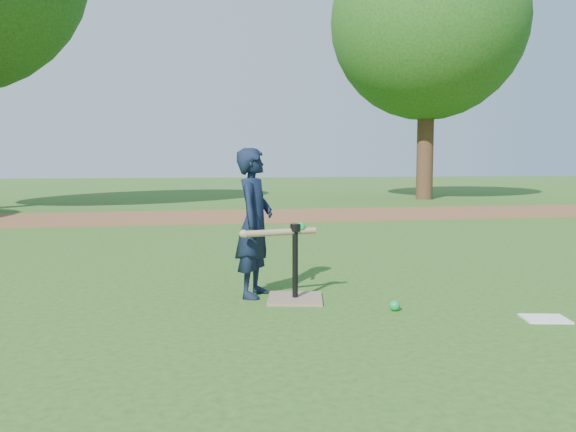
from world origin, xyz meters
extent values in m
plane|color=#285116|center=(0.00, 0.00, 0.00)|extent=(80.00, 80.00, 0.00)
cube|color=brown|center=(0.00, 7.50, 0.01)|extent=(24.00, 3.00, 0.01)
imported|color=black|center=(-0.29, 0.44, 0.61)|extent=(0.45, 0.52, 1.22)
sphere|color=#0D963D|center=(0.67, -0.23, 0.04)|extent=(0.08, 0.08, 0.08)
cube|color=white|center=(1.62, -0.66, 0.01)|extent=(0.34, 0.29, 0.01)
cube|color=#896E57|center=(0.01, 0.24, 0.01)|extent=(0.51, 0.51, 0.02)
cylinder|color=black|center=(0.01, 0.24, 0.30)|extent=(0.05, 0.05, 0.55)
cylinder|color=black|center=(0.01, 0.24, 0.58)|extent=(0.08, 0.08, 0.06)
cylinder|color=#A48160|center=(-0.11, 0.22, 0.55)|extent=(0.60, 0.19, 0.05)
sphere|color=#A48160|center=(-0.41, 0.18, 0.55)|extent=(0.06, 0.06, 0.06)
sphere|color=#0D963D|center=(0.06, 0.27, 0.58)|extent=(0.08, 0.08, 0.08)
cylinder|color=#382316|center=(6.50, 12.00, 1.71)|extent=(0.50, 0.50, 3.42)
sphere|color=#285B19|center=(6.50, 12.00, 5.30)|extent=(5.80, 5.80, 5.80)
camera|label=1|loc=(-0.89, -4.09, 1.09)|focal=35.00mm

